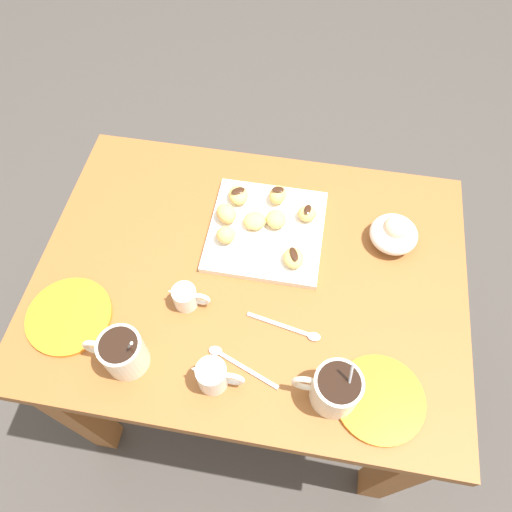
{
  "coord_description": "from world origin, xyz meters",
  "views": [
    {
      "loc": [
        -0.1,
        0.52,
        1.66
      ],
      "look_at": [
        -0.01,
        -0.03,
        0.73
      ],
      "focal_mm": 33.41,
      "sensor_mm": 36.0,
      "label": 1
    }
  ],
  "objects_px": {
    "coffee_mug_cream_left": "(335,389)",
    "ice_cream_bowl": "(394,233)",
    "pastry_plate_square": "(266,231)",
    "beignet_0": "(278,195)",
    "beignet_2": "(276,219)",
    "cream_pitcher_white": "(213,376)",
    "coffee_mug_cream_right": "(122,352)",
    "beignet_3": "(238,195)",
    "saucer_orange_right": "(69,316)",
    "saucer_orange_left": "(379,399)",
    "beignet_5": "(307,214)",
    "beignet_4": "(226,213)",
    "beignet_7": "(293,258)",
    "beignet_6": "(255,221)",
    "beignet_1": "(226,235)",
    "dining_table": "(251,300)",
    "chocolate_sauce_pitcher": "(185,297)"
  },
  "relations": [
    {
      "from": "beignet_3",
      "to": "beignet_7",
      "type": "bearing_deg",
      "value": 135.39
    },
    {
      "from": "beignet_4",
      "to": "beignet_3",
      "type": "bearing_deg",
      "value": -105.82
    },
    {
      "from": "beignet_7",
      "to": "beignet_6",
      "type": "bearing_deg",
      "value": -39.81
    },
    {
      "from": "saucer_orange_left",
      "to": "beignet_5",
      "type": "height_order",
      "value": "beignet_5"
    },
    {
      "from": "beignet_2",
      "to": "beignet_5",
      "type": "bearing_deg",
      "value": -157.49
    },
    {
      "from": "beignet_2",
      "to": "ice_cream_bowl",
      "type": "bearing_deg",
      "value": -178.65
    },
    {
      "from": "chocolate_sauce_pitcher",
      "to": "beignet_4",
      "type": "height_order",
      "value": "chocolate_sauce_pitcher"
    },
    {
      "from": "coffee_mug_cream_left",
      "to": "ice_cream_bowl",
      "type": "height_order",
      "value": "coffee_mug_cream_left"
    },
    {
      "from": "ice_cream_bowl",
      "to": "saucer_orange_left",
      "type": "bearing_deg",
      "value": 88.09
    },
    {
      "from": "saucer_orange_left",
      "to": "beignet_5",
      "type": "distance_m",
      "value": 0.45
    },
    {
      "from": "coffee_mug_cream_left",
      "to": "beignet_2",
      "type": "relative_size",
      "value": 2.79
    },
    {
      "from": "saucer_orange_left",
      "to": "beignet_1",
      "type": "height_order",
      "value": "beignet_1"
    },
    {
      "from": "beignet_2",
      "to": "beignet_7",
      "type": "height_order",
      "value": "beignet_2"
    },
    {
      "from": "ice_cream_bowl",
      "to": "beignet_7",
      "type": "xyz_separation_m",
      "value": [
        0.22,
        0.1,
        -0.0
      ]
    },
    {
      "from": "beignet_3",
      "to": "beignet_7",
      "type": "xyz_separation_m",
      "value": [
        -0.16,
        0.15,
        -0.0
      ]
    },
    {
      "from": "coffee_mug_cream_right",
      "to": "beignet_1",
      "type": "xyz_separation_m",
      "value": [
        -0.14,
        -0.32,
        -0.01
      ]
    },
    {
      "from": "coffee_mug_cream_right",
      "to": "beignet_6",
      "type": "relative_size",
      "value": 2.65
    },
    {
      "from": "beignet_5",
      "to": "beignet_0",
      "type": "bearing_deg",
      "value": -28.73
    },
    {
      "from": "dining_table",
      "to": "saucer_orange_right",
      "type": "bearing_deg",
      "value": 25.44
    },
    {
      "from": "beignet_3",
      "to": "dining_table",
      "type": "bearing_deg",
      "value": 108.5
    },
    {
      "from": "beignet_0",
      "to": "chocolate_sauce_pitcher",
      "type": "bearing_deg",
      "value": 63.0
    },
    {
      "from": "pastry_plate_square",
      "to": "beignet_0",
      "type": "bearing_deg",
      "value": -98.55
    },
    {
      "from": "dining_table",
      "to": "beignet_3",
      "type": "relative_size",
      "value": 17.68
    },
    {
      "from": "ice_cream_bowl",
      "to": "beignet_6",
      "type": "bearing_deg",
      "value": 3.13
    },
    {
      "from": "dining_table",
      "to": "pastry_plate_square",
      "type": "distance_m",
      "value": 0.19
    },
    {
      "from": "coffee_mug_cream_right",
      "to": "beignet_7",
      "type": "xyz_separation_m",
      "value": [
        -0.3,
        -0.28,
        -0.02
      ]
    },
    {
      "from": "beignet_1",
      "to": "beignet_4",
      "type": "height_order",
      "value": "same"
    },
    {
      "from": "saucer_orange_left",
      "to": "beignet_5",
      "type": "bearing_deg",
      "value": -64.46
    },
    {
      "from": "beignet_1",
      "to": "pastry_plate_square",
      "type": "bearing_deg",
      "value": -152.25
    },
    {
      "from": "cream_pitcher_white",
      "to": "saucer_orange_right",
      "type": "bearing_deg",
      "value": -13.98
    },
    {
      "from": "chocolate_sauce_pitcher",
      "to": "saucer_orange_right",
      "type": "xyz_separation_m",
      "value": [
        0.24,
        0.08,
        -0.03
      ]
    },
    {
      "from": "pastry_plate_square",
      "to": "coffee_mug_cream_left",
      "type": "relative_size",
      "value": 1.89
    },
    {
      "from": "beignet_3",
      "to": "beignet_4",
      "type": "height_order",
      "value": "beignet_4"
    },
    {
      "from": "beignet_4",
      "to": "beignet_5",
      "type": "bearing_deg",
      "value": -169.77
    },
    {
      "from": "beignet_6",
      "to": "pastry_plate_square",
      "type": "bearing_deg",
      "value": 164.56
    },
    {
      "from": "beignet_0",
      "to": "coffee_mug_cream_right",
      "type": "bearing_deg",
      "value": 61.76
    },
    {
      "from": "pastry_plate_square",
      "to": "beignet_2",
      "type": "distance_m",
      "value": 0.04
    },
    {
      "from": "coffee_mug_cream_left",
      "to": "chocolate_sauce_pitcher",
      "type": "bearing_deg",
      "value": -24.19
    },
    {
      "from": "ice_cream_bowl",
      "to": "beignet_5",
      "type": "relative_size",
      "value": 2.49
    },
    {
      "from": "coffee_mug_cream_left",
      "to": "beignet_1",
      "type": "bearing_deg",
      "value": -48.76
    },
    {
      "from": "coffee_mug_cream_left",
      "to": "beignet_5",
      "type": "xyz_separation_m",
      "value": [
        0.1,
        -0.41,
        -0.02
      ]
    },
    {
      "from": "ice_cream_bowl",
      "to": "beignet_3",
      "type": "distance_m",
      "value": 0.38
    },
    {
      "from": "beignet_5",
      "to": "chocolate_sauce_pitcher",
      "type": "bearing_deg",
      "value": 48.49
    },
    {
      "from": "beignet_5",
      "to": "beignet_3",
      "type": "bearing_deg",
      "value": -8.95
    },
    {
      "from": "pastry_plate_square",
      "to": "beignet_5",
      "type": "xyz_separation_m",
      "value": [
        -0.09,
        -0.05,
        0.02
      ]
    },
    {
      "from": "cream_pitcher_white",
      "to": "ice_cream_bowl",
      "type": "bearing_deg",
      "value": -130.39
    },
    {
      "from": "ice_cream_bowl",
      "to": "chocolate_sauce_pitcher",
      "type": "distance_m",
      "value": 0.5
    },
    {
      "from": "coffee_mug_cream_right",
      "to": "beignet_3",
      "type": "relative_size",
      "value": 2.57
    },
    {
      "from": "beignet_0",
      "to": "saucer_orange_left",
      "type": "bearing_deg",
      "value": 121.19
    },
    {
      "from": "coffee_mug_cream_left",
      "to": "cream_pitcher_white",
      "type": "relative_size",
      "value": 1.35
    }
  ]
}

